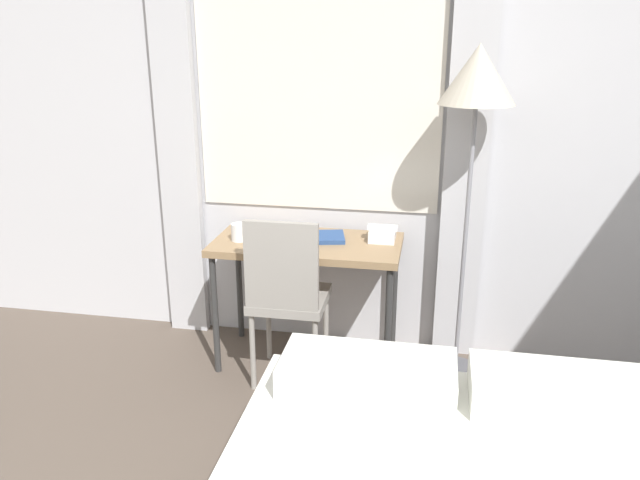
{
  "coord_description": "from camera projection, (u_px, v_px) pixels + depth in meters",
  "views": [
    {
      "loc": [
        0.51,
        -0.26,
        1.86
      ],
      "look_at": [
        -0.02,
        2.54,
        0.89
      ],
      "focal_mm": 35.0,
      "sensor_mm": 36.0,
      "label": 1
    }
  ],
  "objects": [
    {
      "name": "wall_back_with_window",
      "position": [
        343.0,
        123.0,
        3.55
      ],
      "size": [
        5.69,
        0.13,
        2.7
      ],
      "color": "silver",
      "rests_on": "ground_plane"
    },
    {
      "name": "desk_chair",
      "position": [
        287.0,
        291.0,
        3.29
      ],
      "size": [
        0.4,
        0.4,
        0.96
      ],
      "rotation": [
        0.0,
        0.0,
        0.01
      ],
      "color": "gray",
      "rests_on": "ground_plane"
    },
    {
      "name": "desk",
      "position": [
        307.0,
        254.0,
        3.48
      ],
      "size": [
        1.04,
        0.52,
        0.74
      ],
      "color": "#937551",
      "rests_on": "ground_plane"
    },
    {
      "name": "standing_lamp",
      "position": [
        477.0,
        93.0,
        3.06
      ],
      "size": [
        0.38,
        0.38,
        1.8
      ],
      "color": "#4C4C51",
      "rests_on": "ground_plane"
    },
    {
      "name": "mug",
      "position": [
        239.0,
        232.0,
        3.45
      ],
      "size": [
        0.08,
        0.08,
        0.1
      ],
      "color": "white",
      "rests_on": "desk"
    },
    {
      "name": "book",
      "position": [
        324.0,
        237.0,
        3.49
      ],
      "size": [
        0.27,
        0.24,
        0.02
      ],
      "rotation": [
        0.0,
        0.0,
        0.22
      ],
      "color": "navy",
      "rests_on": "desk"
    },
    {
      "name": "telephone",
      "position": [
        382.0,
        234.0,
        3.46
      ],
      "size": [
        0.17,
        0.16,
        0.09
      ],
      "color": "white",
      "rests_on": "desk"
    }
  ]
}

